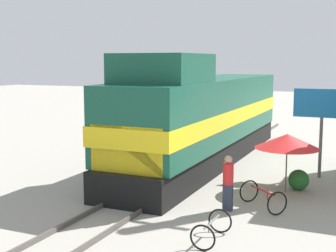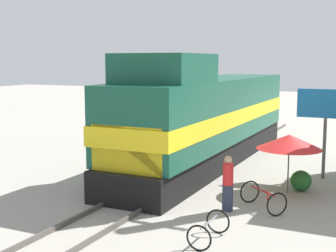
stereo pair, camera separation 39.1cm
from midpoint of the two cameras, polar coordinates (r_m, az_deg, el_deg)
ground_plane at (r=17.48m, az=-2.25°, el=-7.91°), size 120.00×120.00×0.00m
rail_near at (r=17.78m, az=-4.35°, el=-7.40°), size 0.08×39.60×0.15m
rail_far at (r=17.17m, az=-0.09°, el=-7.94°), size 0.08×39.60×0.15m
locomotive at (r=21.74m, az=3.75°, el=0.98°), size 3.15×16.30×5.04m
vendor_umbrella at (r=17.41m, az=13.71°, el=-1.81°), size 2.34×2.34×2.16m
billboard_sign at (r=19.89m, az=17.75°, el=1.89°), size 2.28×0.12×3.66m
shrub_cluster at (r=18.11m, az=15.04°, el=-6.36°), size 0.77×0.77×0.77m
person_bystander at (r=15.10m, az=6.60°, el=-6.64°), size 0.34×0.34×1.80m
bicycle at (r=15.64m, az=10.74°, el=-8.47°), size 1.69×1.62×0.76m
bicycle_spare at (r=12.74m, az=4.46°, el=-12.37°), size 0.71×1.45×0.69m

